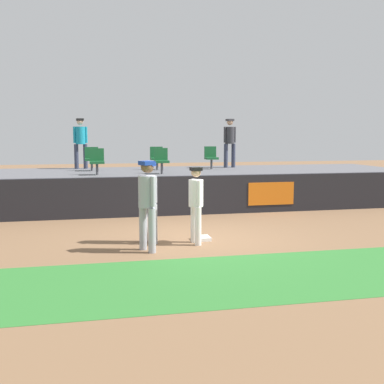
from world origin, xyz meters
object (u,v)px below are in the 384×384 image
Objects in this scene: first_base at (201,238)px; seat_front_center at (161,159)px; player_coach_visitor at (147,199)px; seat_back_left at (92,157)px; player_fielder_home at (196,200)px; spectator_capped at (80,140)px; seat_back_center at (157,157)px; player_runner_visitor at (149,197)px; spectator_hooded at (230,139)px; seat_front_left at (97,160)px; seat_back_right at (211,156)px.

first_base is 0.48× the size of seat_front_center.
player_coach_visitor is 7.60m from seat_back_left.
seat_front_center is (0.02, 5.25, 0.63)m from player_fielder_home.
seat_back_left is 0.45× the size of spectator_capped.
player_coach_visitor is 2.25× the size of seat_back_center.
seat_back_center is (1.13, 6.74, 0.57)m from player_runner_visitor.
seat_back_left reaches higher than player_coach_visitor.
seat_back_left is at bearing 99.84° from spectator_capped.
spectator_capped is (-2.72, 1.12, 0.62)m from seat_back_center.
spectator_hooded is (2.87, 7.30, 2.20)m from first_base.
player_fielder_home is 1.06m from player_runner_visitor.
seat_back_left is at bearing -6.17° from spectator_hooded.
player_runner_visitor is 5.08m from seat_front_left.
seat_front_center is at bearing 92.04° from first_base.
seat_back_left is at bearing 180.00° from seat_back_right.
player_coach_visitor is (-1.34, -0.78, 1.05)m from first_base.
seat_back_right is 0.45× the size of spectator_capped.
seat_back_center is (2.34, -0.00, -0.00)m from seat_back_left.
player_fielder_home is 0.91× the size of spectator_capped.
seat_back_left is (-1.08, 7.51, 0.53)m from player_coach_visitor.
player_runner_visitor is 5.08m from seat_front_center.
player_fielder_home is 8.66m from spectator_capped.
seat_front_left is 0.45× the size of spectator_capped.
first_base is 1.57m from player_runner_visitor.
seat_back_left is 0.45× the size of spectator_hooded.
seat_back_right reaches higher than first_base.
seat_back_left and seat_front_left have the same top height.
player_coach_visitor is at bearing -81.85° from seat_back_left.
player_runner_visitor is at bearing 92.17° from spectator_capped.
seat_front_left is 1.00× the size of seat_front_center.
seat_back_left and seat_front_center have the same top height.
seat_front_center reaches higher than player_coach_visitor.
seat_front_center is 1.80m from seat_back_center.
seat_back_left is at bearing 161.26° from player_coach_visitor.
spectator_hooded is (5.13, 2.38, 0.62)m from seat_front_left.
first_base is 0.48× the size of seat_back_right.
seat_back_left reaches higher than player_fielder_home.
first_base is at bearing -87.96° from seat_front_center.
seat_front_left and seat_back_center have the same top height.
first_base is at bearing 93.52° from player_coach_visitor.
player_runner_visitor is 2.15× the size of seat_back_center.
seat_back_right is 1.00× the size of seat_back_center.
spectator_capped is at bearing -168.01° from player_fielder_home.
first_base is at bearing -70.26° from seat_back_left.
spectator_hooded reaches higher than player_runner_visitor.
first_base is 8.15m from spectator_hooded.
seat_back_right is (1.97, 6.72, 1.58)m from first_base.
spectator_capped reaches higher than player_fielder_home.
first_base is at bearing -65.39° from seat_front_left.
seat_back_center reaches higher than player_fielder_home.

